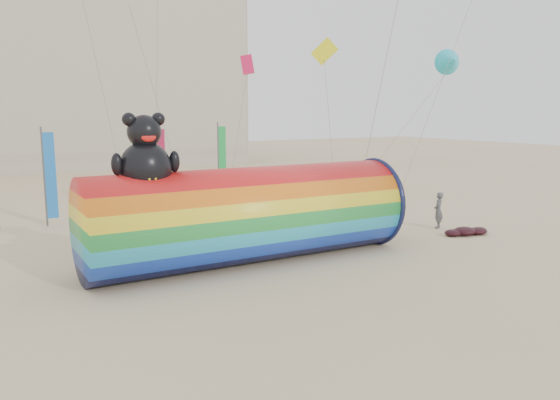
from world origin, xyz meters
TOP-DOWN VIEW (x-y plane):
  - ground at (0.00, 0.00)m, footprint 160.00×160.00m
  - windsock_assembly at (-0.85, 1.62)m, footprint 13.08×3.98m
  - kite_handler at (10.39, 2.25)m, footprint 0.81×0.77m
  - fabric_bundle at (10.50, 0.46)m, footprint 2.62×1.35m
  - festival_banners at (-0.51, 15.29)m, footprint 12.73×5.19m

SIDE VIEW (x-z plane):
  - ground at x=0.00m, z-range 0.00..0.00m
  - fabric_bundle at x=10.50m, z-range -0.03..0.37m
  - kite_handler at x=10.39m, z-range 0.00..1.87m
  - windsock_assembly at x=-0.85m, z-range -1.01..5.02m
  - festival_banners at x=-0.51m, z-range 0.04..5.24m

